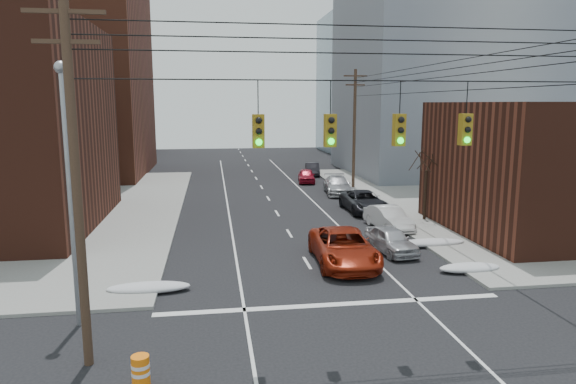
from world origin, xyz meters
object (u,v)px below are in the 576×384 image
object	(u,v)px
lot_car_a	(56,207)
lot_car_d	(25,210)
parked_car_f	(312,169)
lot_car_b	(61,207)
parked_car_d	(338,185)
lot_car_c	(0,213)
parked_car_c	(364,202)
parked_car_e	(306,176)
red_pickup	(344,247)
parked_car_b	(389,218)
parked_car_a	(391,240)
construction_barrel	(141,371)

from	to	relation	value
lot_car_a	lot_car_d	distance (m)	1.96
parked_car_f	lot_car_b	bearing A→B (deg)	-129.99
parked_car_d	lot_car_c	xyz separation A→B (m)	(-24.59, -8.95, 0.15)
parked_car_c	parked_car_e	size ratio (longest dim) A/B	1.38
lot_car_c	lot_car_d	distance (m)	1.81
red_pickup	parked_car_c	bearing A→B (deg)	71.08
parked_car_e	lot_car_b	size ratio (longest dim) A/B	0.75
parked_car_c	lot_car_c	distance (m)	24.71
parked_car_c	lot_car_c	world-z (taller)	lot_car_c
red_pickup	parked_car_d	xyz separation A→B (m)	(4.54, 19.65, -0.08)
parked_car_c	parked_car_d	distance (m)	7.70
lot_car_a	parked_car_e	bearing A→B (deg)	-56.87
lot_car_b	parked_car_f	bearing A→B (deg)	-38.77
red_pickup	parked_car_b	world-z (taller)	red_pickup
parked_car_d	lot_car_b	xyz separation A→B (m)	(-21.26, -7.33, 0.12)
parked_car_a	lot_car_b	bearing A→B (deg)	143.80
lot_car_a	parked_car_a	bearing A→B (deg)	-120.30
parked_car_c	construction_barrel	distance (m)	25.72
parked_car_f	lot_car_d	size ratio (longest dim) A/B	1.09
parked_car_d	lot_car_a	world-z (taller)	parked_car_d
parked_car_b	lot_car_c	distance (m)	25.03
red_pickup	lot_car_a	bearing A→B (deg)	145.28
parked_car_b	lot_car_a	size ratio (longest dim) A/B	1.08
red_pickup	parked_car_e	xyz separation A→B (m)	(3.02, 26.63, -0.16)
parked_car_b	parked_car_f	bearing A→B (deg)	82.47
parked_car_d	lot_car_d	world-z (taller)	parked_car_d
red_pickup	lot_car_b	distance (m)	20.77
parked_car_a	parked_car_b	size ratio (longest dim) A/B	0.91
parked_car_a	parked_car_c	xyz separation A→B (m)	(1.60, 10.38, 0.08)
parked_car_d	construction_barrel	size ratio (longest dim) A/B	5.82
parked_car_a	construction_barrel	world-z (taller)	parked_car_a
parked_car_d	parked_car_f	world-z (taller)	parked_car_d
parked_car_d	lot_car_a	distance (m)	22.76
parked_car_d	lot_car_b	bearing A→B (deg)	-154.44
parked_car_b	lot_car_c	size ratio (longest dim) A/B	0.83
construction_barrel	parked_car_c	bearing A→B (deg)	59.29
red_pickup	parked_car_a	world-z (taller)	red_pickup
parked_car_d	lot_car_c	size ratio (longest dim) A/B	0.99
lot_car_a	lot_car_b	xyz separation A→B (m)	(0.48, -0.62, 0.07)
parked_car_d	parked_car_e	distance (m)	7.14
parked_car_d	lot_car_d	size ratio (longest dim) A/B	1.37
parked_car_b	construction_barrel	size ratio (longest dim) A/B	4.89
lot_car_a	lot_car_d	xyz separation A→B (m)	(-1.80, -0.76, -0.02)
lot_car_d	parked_car_d	bearing A→B (deg)	-52.66
parked_car_c	parked_car_f	size ratio (longest dim) A/B	1.31
parked_car_d	parked_car_e	size ratio (longest dim) A/B	1.33
parked_car_a	lot_car_b	world-z (taller)	lot_car_b
red_pickup	parked_car_a	bearing A→B (deg)	29.62
parked_car_f	construction_barrel	distance (m)	43.93
parked_car_d	lot_car_b	size ratio (longest dim) A/B	0.99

